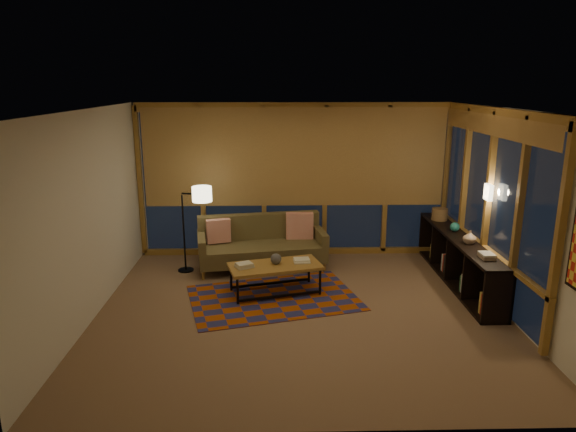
{
  "coord_description": "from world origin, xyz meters",
  "views": [
    {
      "loc": [
        -0.33,
        -6.44,
        3.03
      ],
      "look_at": [
        -0.16,
        0.4,
        1.24
      ],
      "focal_mm": 32.0,
      "sensor_mm": 36.0,
      "label": 1
    }
  ],
  "objects_px": {
    "coffee_table": "(275,279)",
    "bookshelf": "(458,259)",
    "floor_lamp": "(184,229)",
    "sofa": "(262,244)"
  },
  "relations": [
    {
      "from": "coffee_table",
      "to": "bookshelf",
      "type": "relative_size",
      "value": 0.45
    },
    {
      "from": "coffee_table",
      "to": "floor_lamp",
      "type": "distance_m",
      "value": 1.84
    },
    {
      "from": "coffee_table",
      "to": "floor_lamp",
      "type": "relative_size",
      "value": 0.93
    },
    {
      "from": "bookshelf",
      "to": "coffee_table",
      "type": "bearing_deg",
      "value": -172.59
    },
    {
      "from": "sofa",
      "to": "floor_lamp",
      "type": "distance_m",
      "value": 1.3
    },
    {
      "from": "coffee_table",
      "to": "floor_lamp",
      "type": "height_order",
      "value": "floor_lamp"
    },
    {
      "from": "floor_lamp",
      "to": "sofa",
      "type": "bearing_deg",
      "value": 12.45
    },
    {
      "from": "sofa",
      "to": "floor_lamp",
      "type": "relative_size",
      "value": 1.45
    },
    {
      "from": "sofa",
      "to": "coffee_table",
      "type": "height_order",
      "value": "sofa"
    },
    {
      "from": "coffee_table",
      "to": "bookshelf",
      "type": "distance_m",
      "value": 2.87
    }
  ]
}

